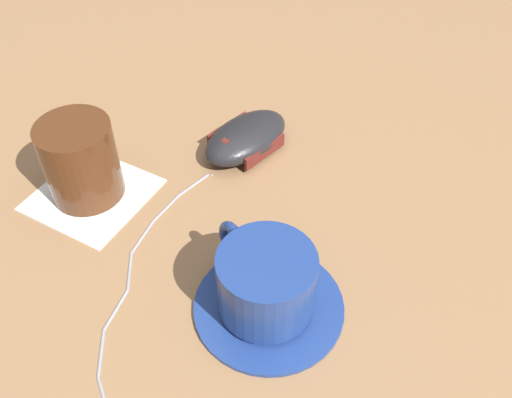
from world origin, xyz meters
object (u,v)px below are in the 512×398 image
coffee_cup (265,280)px  computer_mouse (246,137)px  saucer (269,305)px  drinking_glass (81,161)px

coffee_cup → computer_mouse: bearing=108.9°
saucer → computer_mouse: bearing=109.8°
saucer → coffee_cup: bearing=166.1°
saucer → coffee_cup: 0.04m
saucer → computer_mouse: 0.23m
coffee_cup → computer_mouse: 0.23m
computer_mouse → drinking_glass: (-0.15, -0.12, 0.03)m
coffee_cup → saucer: bearing=-13.9°
computer_mouse → drinking_glass: drinking_glass is taller
coffee_cup → drinking_glass: 0.25m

